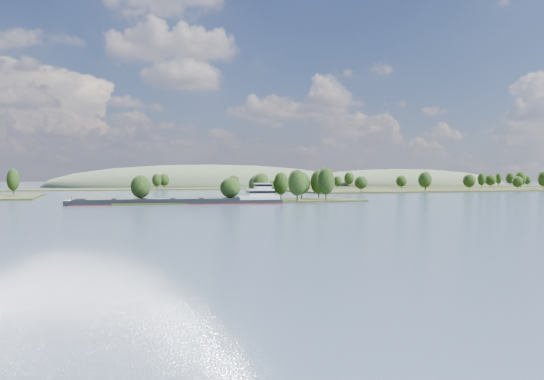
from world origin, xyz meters
name	(u,v)px	position (x,y,z in m)	size (l,w,h in m)	color
ground	(295,211)	(0.00, 120.00, 0.00)	(1800.00, 1800.00, 0.00)	#3B4C67
tree_island	(259,192)	(7.69, 179.10, 4.01)	(100.00, 30.83, 14.49)	#2A3216
right_bank	(491,188)	(230.71, 299.48, 1.04)	(320.00, 90.00, 14.92)	#2A3216
back_shoreline	(176,188)	(8.92, 399.79, 0.69)	(900.00, 60.00, 14.84)	#2A3216
hill_east	(399,186)	(260.00, 470.00, 0.00)	(260.00, 140.00, 36.00)	#45543A
hill_west	(211,186)	(60.00, 500.00, 0.00)	(320.00, 160.00, 44.00)	#45543A
cargo_barge	(193,200)	(-21.09, 169.48, 1.33)	(78.33, 17.86, 10.52)	black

